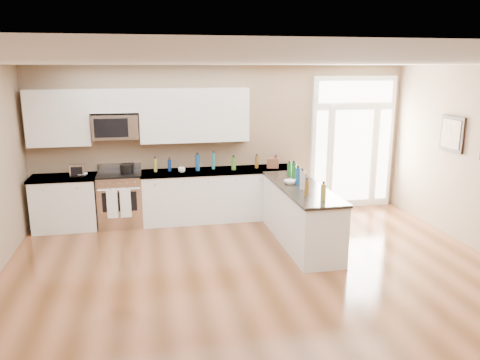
{
  "coord_description": "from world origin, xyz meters",
  "views": [
    {
      "loc": [
        -1.44,
        -4.55,
        2.76
      ],
      "look_at": [
        -0.11,
        2.0,
        1.14
      ],
      "focal_mm": 35.0,
      "sensor_mm": 36.0,
      "label": 1
    }
  ],
  "objects_px": {
    "stockpot": "(127,168)",
    "peninsula_cabinet": "(300,217)",
    "toaster_oven": "(77,170)",
    "kitchen_range": "(121,199)"
  },
  "relations": [
    {
      "from": "toaster_oven",
      "to": "peninsula_cabinet",
      "type": "bearing_deg",
      "value": -21.03
    },
    {
      "from": "kitchen_range",
      "to": "peninsula_cabinet",
      "type": "bearing_deg",
      "value": -26.87
    },
    {
      "from": "peninsula_cabinet",
      "to": "stockpot",
      "type": "relative_size",
      "value": 10.23
    },
    {
      "from": "stockpot",
      "to": "peninsula_cabinet",
      "type": "bearing_deg",
      "value": -27.64
    },
    {
      "from": "peninsula_cabinet",
      "to": "toaster_oven",
      "type": "bearing_deg",
      "value": 158.06
    },
    {
      "from": "kitchen_range",
      "to": "toaster_oven",
      "type": "height_order",
      "value": "toaster_oven"
    },
    {
      "from": "stockpot",
      "to": "toaster_oven",
      "type": "xyz_separation_m",
      "value": [
        -0.83,
        0.0,
        0.0
      ]
    },
    {
      "from": "kitchen_range",
      "to": "toaster_oven",
      "type": "bearing_deg",
      "value": -178.31
    },
    {
      "from": "kitchen_range",
      "to": "toaster_oven",
      "type": "relative_size",
      "value": 4.54
    },
    {
      "from": "peninsula_cabinet",
      "to": "toaster_oven",
      "type": "xyz_separation_m",
      "value": [
        -3.55,
        1.43,
        0.61
      ]
    }
  ]
}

